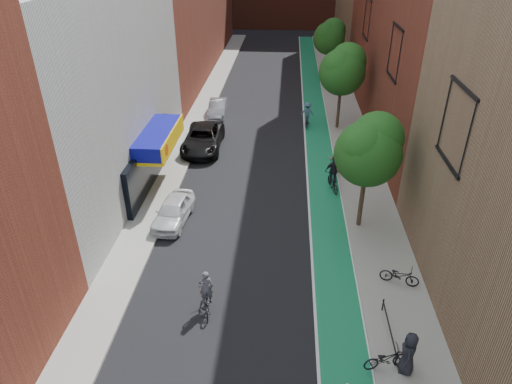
% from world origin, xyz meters
% --- Properties ---
extents(ground, '(160.00, 160.00, 0.00)m').
position_xyz_m(ground, '(0.00, 0.00, 0.00)').
color(ground, black).
rests_on(ground, ground).
extents(bike_lane, '(2.00, 68.00, 0.01)m').
position_xyz_m(bike_lane, '(4.00, 26.00, 0.01)').
color(bike_lane, '#126A34').
rests_on(bike_lane, ground).
extents(sidewalk_left, '(2.00, 68.00, 0.15)m').
position_xyz_m(sidewalk_left, '(-6.00, 26.00, 0.07)').
color(sidewalk_left, gray).
rests_on(sidewalk_left, ground).
extents(sidewalk_right, '(3.00, 68.00, 0.15)m').
position_xyz_m(sidewalk_right, '(6.50, 26.00, 0.07)').
color(sidewalk_right, gray).
rests_on(sidewalk_right, ground).
extents(building_left_white, '(8.00, 20.00, 12.00)m').
position_xyz_m(building_left_white, '(-11.00, 14.00, 6.00)').
color(building_left_white, silver).
rests_on(building_left_white, ground).
extents(tree_near, '(3.40, 3.36, 6.42)m').
position_xyz_m(tree_near, '(5.65, 10.02, 4.66)').
color(tree_near, '#332619').
rests_on(tree_near, ground).
extents(tree_mid, '(3.55, 3.53, 6.74)m').
position_xyz_m(tree_mid, '(5.65, 24.02, 4.89)').
color(tree_mid, '#332619').
rests_on(tree_mid, ground).
extents(tree_far, '(3.30, 3.25, 6.21)m').
position_xyz_m(tree_far, '(5.65, 38.02, 4.50)').
color(tree_far, '#332619').
rests_on(tree_far, ground).
extents(parked_car_white, '(1.96, 4.10, 1.35)m').
position_xyz_m(parked_car_white, '(-4.49, 9.84, 0.68)').
color(parked_car_white, silver).
rests_on(parked_car_white, ground).
extents(parked_car_black, '(2.71, 5.75, 1.59)m').
position_xyz_m(parked_car_black, '(-4.50, 19.46, 0.79)').
color(parked_car_black, black).
rests_on(parked_car_black, ground).
extents(parked_car_silver, '(1.55, 4.07, 1.32)m').
position_xyz_m(parked_car_silver, '(-4.42, 26.40, 0.66)').
color(parked_car_silver, '#9C9EA4').
rests_on(parked_car_silver, ground).
extents(cyclist_lead, '(0.92, 1.82, 1.97)m').
position_xyz_m(cyclist_lead, '(-1.58, 3.29, 0.65)').
color(cyclist_lead, black).
rests_on(cyclist_lead, ground).
extents(cyclist_lane_near, '(0.86, 1.75, 2.07)m').
position_xyz_m(cyclist_lane_near, '(4.70, 15.88, 0.88)').
color(cyclist_lane_near, black).
rests_on(cyclist_lane_near, ground).
extents(cyclist_lane_mid, '(1.15, 2.00, 2.20)m').
position_xyz_m(cyclist_lane_mid, '(4.50, 14.07, 0.82)').
color(cyclist_lane_mid, black).
rests_on(cyclist_lane_mid, ground).
extents(cyclist_lane_far, '(1.16, 1.60, 2.02)m').
position_xyz_m(cyclist_lane_far, '(3.20, 24.39, 0.92)').
color(cyclist_lane_far, black).
rests_on(cyclist_lane_far, ground).
extents(parked_bike_near, '(1.80, 1.03, 0.89)m').
position_xyz_m(parked_bike_near, '(5.40, 0.70, 0.60)').
color(parked_bike_near, black).
rests_on(parked_bike_near, sidewalk_right).
extents(parked_bike_far, '(1.83, 1.08, 0.91)m').
position_xyz_m(parked_bike_far, '(6.81, 5.35, 0.60)').
color(parked_bike_far, black).
rests_on(parked_bike_far, sidewalk_right).
extents(pedestrian, '(0.74, 0.97, 1.79)m').
position_xyz_m(pedestrian, '(6.11, 0.61, 1.04)').
color(pedestrian, black).
rests_on(pedestrian, sidewalk_right).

